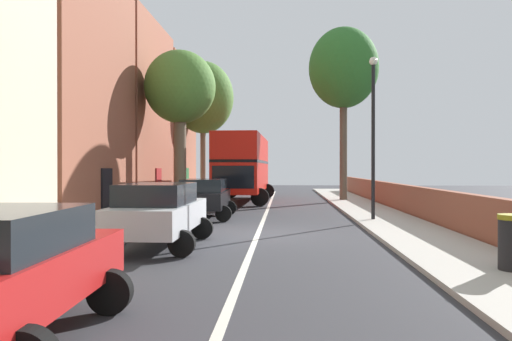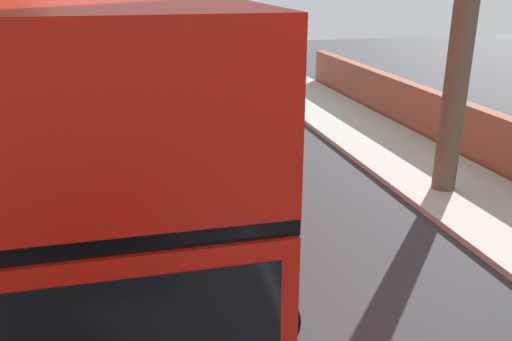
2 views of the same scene
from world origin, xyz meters
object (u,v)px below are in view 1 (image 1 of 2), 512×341
(double_decker_bus, at_px, (243,164))
(lamppost_right, at_px, (373,124))
(parked_car_black_left_3, at_px, (204,196))
(street_tree_left_0, at_px, (203,98))
(parked_car_silver_left_1, at_px, (159,211))
(parked_car_red_left_2, at_px, (1,268))
(street_tree_right_3, at_px, (344,69))
(street_tree_left_2, at_px, (180,89))

(double_decker_bus, height_order, lamppost_right, lamppost_right)
(parked_car_black_left_3, distance_m, street_tree_left_0, 16.74)
(parked_car_silver_left_1, height_order, parked_car_black_left_3, parked_car_silver_left_1)
(parked_car_black_left_3, bearing_deg, parked_car_red_left_2, -90.00)
(double_decker_bus, height_order, parked_car_black_left_3, double_decker_bus)
(street_tree_right_3, xyz_separation_m, lamppost_right, (-0.25, -11.24, -4.51))
(street_tree_left_0, distance_m, street_tree_right_3, 11.02)
(double_decker_bus, distance_m, street_tree_right_3, 8.65)
(parked_car_red_left_2, distance_m, street_tree_right_3, 26.45)
(parked_car_black_left_3, bearing_deg, street_tree_left_0, 100.10)
(parked_car_red_left_2, bearing_deg, street_tree_right_3, 73.88)
(street_tree_left_0, bearing_deg, parked_car_red_left_2, -84.73)
(parked_car_silver_left_1, height_order, street_tree_left_0, street_tree_left_0)
(parked_car_silver_left_1, bearing_deg, parked_car_red_left_2, -89.98)
(parked_car_silver_left_1, xyz_separation_m, lamppost_right, (6.80, 6.15, 2.84))
(street_tree_left_0, bearing_deg, street_tree_right_3, -27.15)
(street_tree_left_2, bearing_deg, parked_car_silver_left_1, -80.09)
(double_decker_bus, height_order, street_tree_left_2, street_tree_left_2)
(double_decker_bus, bearing_deg, street_tree_right_3, 4.62)
(street_tree_left_0, distance_m, street_tree_left_2, 10.80)
(parked_car_red_left_2, height_order, street_tree_right_3, street_tree_right_3)
(double_decker_bus, bearing_deg, lamppost_right, -60.79)
(double_decker_bus, bearing_deg, parked_car_red_left_2, -91.91)
(street_tree_left_2, bearing_deg, parked_car_black_left_3, -65.69)
(parked_car_black_left_3, relative_size, street_tree_left_0, 0.44)
(street_tree_left_0, xyz_separation_m, street_tree_right_3, (9.76, -5.01, 0.98))
(double_decker_bus, bearing_deg, street_tree_left_0, 122.49)
(street_tree_left_0, bearing_deg, lamppost_right, -59.65)
(lamppost_right, bearing_deg, street_tree_right_3, 88.71)
(parked_car_silver_left_1, relative_size, lamppost_right, 0.73)
(street_tree_right_3, bearing_deg, parked_car_silver_left_1, -112.08)
(street_tree_right_3, bearing_deg, street_tree_left_0, 152.85)
(lamppost_right, bearing_deg, parked_car_red_left_2, -117.31)
(parked_car_black_left_3, height_order, street_tree_right_3, street_tree_right_3)
(parked_car_silver_left_1, xyz_separation_m, parked_car_red_left_2, (0.00, -7.02, -0.03))
(parked_car_black_left_3, xyz_separation_m, street_tree_left_2, (-2.04, 4.52, 5.23))
(parked_car_silver_left_1, xyz_separation_m, street_tree_right_3, (7.05, 17.39, 7.34))
(parked_car_silver_left_1, height_order, lamppost_right, lamppost_right)
(double_decker_bus, xyz_separation_m, lamppost_right, (6.00, -10.73, 1.45))
(double_decker_bus, xyz_separation_m, street_tree_left_0, (-3.51, 5.51, 4.98))
(street_tree_left_2, bearing_deg, street_tree_left_0, 93.58)
(parked_car_silver_left_1, distance_m, street_tree_right_3, 20.15)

